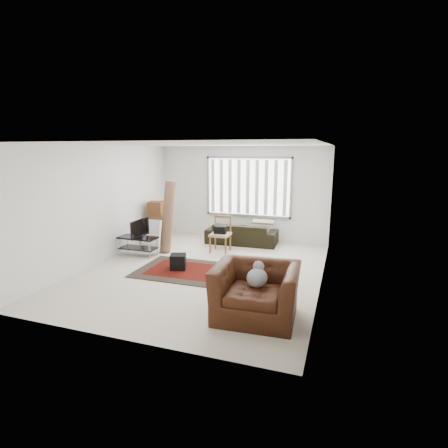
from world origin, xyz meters
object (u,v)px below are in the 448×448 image
object	(u,v)px
tv_stand	(138,242)
moving_boxes	(157,224)
sofa	(242,230)
armchair	(256,288)
side_chair	(221,233)

from	to	relation	value
tv_stand	moving_boxes	xyz separation A→B (m)	(-0.20, 1.29, 0.20)
sofa	tv_stand	bearing A→B (deg)	40.44
tv_stand	armchair	distance (m)	4.20
side_chair	armchair	bearing A→B (deg)	-63.28
tv_stand	armchair	size ratio (longest dim) A/B	0.71
moving_boxes	sofa	bearing A→B (deg)	15.69
moving_boxes	armchair	xyz separation A→B (m)	(3.77, -3.51, -0.06)
moving_boxes	side_chair	bearing A→B (deg)	-8.17
tv_stand	sofa	size ratio (longest dim) A/B	0.49
sofa	side_chair	bearing A→B (deg)	70.49
tv_stand	side_chair	size ratio (longest dim) A/B	1.05
moving_boxes	side_chair	distance (m)	2.05
sofa	side_chair	xyz separation A→B (m)	(-0.30, -0.94, 0.12)
moving_boxes	armchair	distance (m)	5.15
moving_boxes	side_chair	xyz separation A→B (m)	(2.02, -0.29, -0.04)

